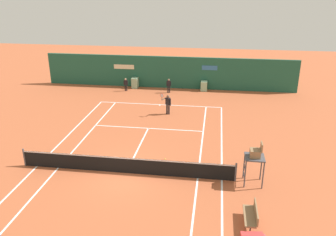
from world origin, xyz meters
name	(u,v)px	position (x,y,z in m)	size (l,w,h in m)	color
ground_plane	(129,168)	(0.00, 0.58, 0.00)	(80.00, 80.00, 0.01)	#B25633
tennis_net	(126,165)	(0.00, 0.00, 0.51)	(12.10, 0.10, 1.07)	#4C4C51
sponsor_back_wall	(168,73)	(0.00, 16.98, 1.54)	(25.00, 1.02, 3.16)	#1E5642
umpire_chair	(255,156)	(6.90, -0.09, 1.60)	(1.00, 1.00, 2.38)	#47474C
player_bench	(252,214)	(6.56, -3.51, 0.51)	(0.54, 1.54, 0.88)	#38383D
player_on_baseline	(168,103)	(0.99, 9.49, 0.96)	(0.81, 0.65, 1.84)	black
ball_kid_right_post	(169,85)	(0.26, 15.28, 0.79)	(0.46, 0.19, 1.37)	black
ball_kid_centre_post	(126,84)	(-3.97, 15.28, 0.73)	(0.42, 0.21, 1.26)	black
tennis_ball_near_service_line	(208,119)	(4.22, 8.88, 0.03)	(0.07, 0.07, 0.07)	#CCE033
tennis_ball_mid_court	(165,159)	(1.92, 1.88, 0.03)	(0.07, 0.07, 0.07)	#CCE033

